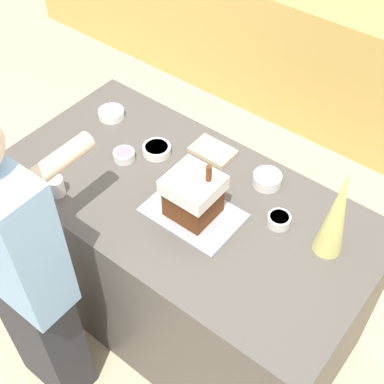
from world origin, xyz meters
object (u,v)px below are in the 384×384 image
at_px(decorative_tree, 337,213).
at_px(candy_bowl_near_tray_right, 279,220).
at_px(gingerbread_house, 193,195).
at_px(candy_bowl_near_tray_left, 157,149).
at_px(candy_bowl_far_right, 267,179).
at_px(person, 23,277).
at_px(candy_bowl_far_left, 124,155).
at_px(baking_tray, 193,213).
at_px(cookbook, 213,151).
at_px(candy_bowl_behind_tray, 111,113).
at_px(mug, 56,186).

xyz_separation_m(decorative_tree, candy_bowl_near_tray_right, (-0.21, -0.01, -0.18)).
distance_m(gingerbread_house, candy_bowl_near_tray_left, 0.41).
height_order(candy_bowl_far_right, person, person).
relative_size(decorative_tree, candy_bowl_near_tray_right, 4.43).
height_order(candy_bowl_far_left, candy_bowl_near_tray_right, candy_bowl_near_tray_right).
xyz_separation_m(baking_tray, candy_bowl_far_right, (0.14, 0.33, 0.02)).
bearing_deg(person, candy_bowl_near_tray_left, 89.58).
bearing_deg(baking_tray, cookbook, 114.36).
distance_m(baking_tray, candy_bowl_behind_tray, 0.74).
bearing_deg(baking_tray, candy_bowl_far_left, 171.84).
height_order(candy_bowl_near_tray_right, person, person).
bearing_deg(candy_bowl_far_right, candy_bowl_near_tray_left, -163.70).
relative_size(gingerbread_house, decorative_tree, 0.64).
relative_size(candy_bowl_behind_tray, candy_bowl_near_tray_left, 0.98).
bearing_deg(gingerbread_house, candy_bowl_near_tray_right, 29.25).
relative_size(baking_tray, person, 0.23).
relative_size(cookbook, mug, 2.34).
relative_size(candy_bowl_near_tray_left, cookbook, 0.65).
bearing_deg(candy_bowl_near_tray_left, gingerbread_house, -27.30).
distance_m(candy_bowl_far_left, candy_bowl_near_tray_left, 0.15).
relative_size(baking_tray, candy_bowl_far_left, 4.00).
xyz_separation_m(gingerbread_house, candy_bowl_near_tray_left, (-0.35, 0.18, -0.09)).
xyz_separation_m(baking_tray, decorative_tree, (0.51, 0.18, 0.20)).
height_order(candy_bowl_behind_tray, candy_bowl_near_tray_left, candy_bowl_near_tray_left).
height_order(candy_bowl_far_left, candy_bowl_near_tray_left, candy_bowl_far_left).
bearing_deg(candy_bowl_far_right, decorative_tree, -21.62).
bearing_deg(candy_bowl_near_tray_right, cookbook, 159.23).
bearing_deg(candy_bowl_behind_tray, candy_bowl_far_left, -35.29).
xyz_separation_m(gingerbread_house, cookbook, (-0.16, 0.34, -0.10)).
xyz_separation_m(candy_bowl_near_tray_right, mug, (-0.82, -0.44, 0.02)).
xyz_separation_m(candy_bowl_behind_tray, mug, (0.18, -0.51, 0.02)).
height_order(candy_bowl_near_tray_right, candy_bowl_near_tray_left, candy_bowl_near_tray_right).
bearing_deg(candy_bowl_near_tray_right, person, -130.34).
distance_m(candy_bowl_behind_tray, mug, 0.54).
bearing_deg(baking_tray, decorative_tree, 19.50).
relative_size(decorative_tree, candy_bowl_behind_tray, 3.33).
distance_m(candy_bowl_near_tray_right, mug, 0.93).
xyz_separation_m(candy_bowl_far_right, candy_bowl_near_tray_left, (-0.50, -0.15, -0.01)).
bearing_deg(candy_bowl_near_tray_right, gingerbread_house, -150.75).
bearing_deg(decorative_tree, candy_bowl_behind_tray, 177.13).
height_order(candy_bowl_near_tray_right, mug, mug).
relative_size(candy_bowl_far_right, candy_bowl_near_tray_left, 0.97).
bearing_deg(decorative_tree, mug, -156.55).
bearing_deg(candy_bowl_far_left, candy_bowl_near_tray_right, 8.07).
height_order(baking_tray, person, person).
bearing_deg(candy_bowl_near_tray_left, candy_bowl_far_right, 16.30).
bearing_deg(gingerbread_house, baking_tray, -148.57).
relative_size(candy_bowl_near_tray_right, mug, 1.12).
distance_m(decorative_tree, person, 1.21).
bearing_deg(candy_bowl_far_left, mug, -102.98).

